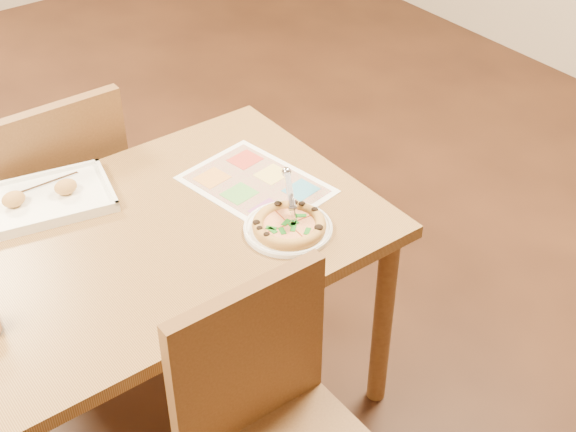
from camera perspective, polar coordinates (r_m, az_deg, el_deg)
room at (r=1.90m, az=-12.46°, el=13.49°), size 7.00×7.00×7.00m
dining_table at (r=2.28m, az=-10.11°, el=-3.18°), size 1.30×0.85×0.72m
chair_near at (r=1.95m, az=-1.16°, el=-13.97°), size 0.42×0.42×0.47m
chair_far at (r=2.77m, az=-15.92°, el=2.28°), size 0.42×0.42×0.47m
plate at (r=2.21m, az=0.00°, el=-0.90°), size 0.32×0.32×0.01m
pizza at (r=2.19m, az=0.08°, el=-0.65°), size 0.20×0.20×0.03m
pizza_cutter at (r=2.20m, az=0.18°, el=1.44°), size 0.08×0.14×0.09m
appetizer_tray at (r=2.40m, az=-16.78°, el=1.14°), size 0.41×0.32×0.06m
menu at (r=2.39m, az=-2.28°, el=2.26°), size 0.36×0.46×0.00m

